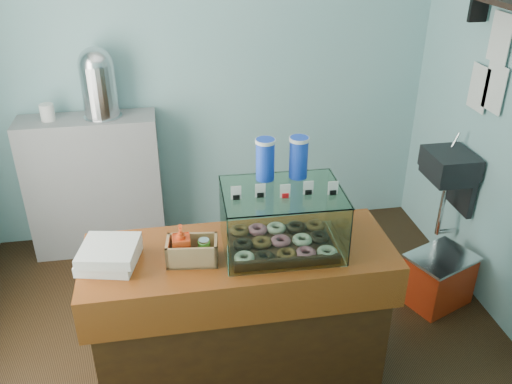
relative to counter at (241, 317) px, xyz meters
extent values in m
plane|color=black|center=(0.00, 0.25, -0.46)|extent=(3.50, 3.50, 0.00)
cube|color=#7FB3B9|center=(0.00, 1.75, 0.94)|extent=(3.50, 0.04, 2.80)
cube|color=#7FB3B9|center=(0.00, -1.25, 0.94)|extent=(3.50, 0.04, 2.80)
cube|color=black|center=(1.58, 0.80, 0.44)|extent=(0.30, 0.35, 0.15)
cube|color=black|center=(1.71, 0.80, 0.24)|extent=(0.04, 0.30, 0.35)
cylinder|color=silver|center=(1.65, 0.90, 0.56)|extent=(0.02, 0.02, 0.12)
cylinder|color=silver|center=(1.58, 0.80, 0.09)|extent=(0.04, 0.04, 0.45)
cube|color=black|center=(1.60, 0.55, 1.54)|extent=(0.25, 1.00, 0.03)
cube|color=black|center=(1.67, 0.95, 1.44)|extent=(0.12, 0.03, 0.18)
cube|color=silver|center=(1.73, 0.70, 0.99)|extent=(0.01, 0.21, 0.30)
cube|color=silver|center=(1.73, 0.87, 0.94)|extent=(0.01, 0.21, 0.30)
cube|color=silver|center=(1.73, 0.75, 1.29)|extent=(0.01, 0.21, 0.30)
cube|color=#3C200B|center=(0.00, 0.00, -0.04)|extent=(1.50, 0.56, 0.84)
cube|color=#531F0B|center=(0.00, 0.00, 0.41)|extent=(1.60, 0.60, 0.06)
cube|color=#531F0B|center=(0.00, -0.28, 0.29)|extent=(1.60, 0.04, 0.18)
cube|color=gray|center=(-0.90, 1.57, 0.09)|extent=(1.00, 0.32, 1.10)
cube|color=#33180F|center=(0.22, 0.00, 0.45)|extent=(0.54, 0.39, 0.02)
torus|color=silver|center=(0.01, -0.12, 0.48)|extent=(0.10, 0.10, 0.03)
torus|color=black|center=(0.11, -0.13, 0.48)|extent=(0.10, 0.10, 0.03)
torus|color=brown|center=(0.22, -0.13, 0.48)|extent=(0.10, 0.10, 0.03)
torus|color=#C75D7C|center=(0.32, -0.13, 0.48)|extent=(0.10, 0.10, 0.03)
torus|color=silver|center=(0.42, -0.13, 0.48)|extent=(0.10, 0.10, 0.03)
torus|color=black|center=(0.01, 0.01, 0.48)|extent=(0.10, 0.10, 0.03)
torus|color=brown|center=(0.12, 0.00, 0.48)|extent=(0.10, 0.10, 0.03)
torus|color=#C75D7C|center=(0.22, 0.00, 0.48)|extent=(0.10, 0.10, 0.03)
torus|color=silver|center=(0.32, 0.00, 0.48)|extent=(0.10, 0.10, 0.03)
torus|color=black|center=(0.42, -0.01, 0.48)|extent=(0.10, 0.10, 0.03)
torus|color=brown|center=(0.02, 0.13, 0.48)|extent=(0.10, 0.10, 0.03)
torus|color=#C75D7C|center=(0.12, 0.13, 0.48)|extent=(0.10, 0.10, 0.03)
torus|color=silver|center=(0.22, 0.13, 0.48)|extent=(0.10, 0.10, 0.03)
torus|color=black|center=(0.32, 0.12, 0.48)|extent=(0.10, 0.10, 0.03)
torus|color=brown|center=(0.43, 0.12, 0.48)|extent=(0.10, 0.10, 0.03)
cube|color=white|center=(0.21, -0.21, 0.60)|extent=(0.59, 0.02, 0.32)
cube|color=white|center=(0.22, 0.21, 0.60)|extent=(0.59, 0.02, 0.32)
cube|color=white|center=(-0.08, 0.01, 0.60)|extent=(0.02, 0.43, 0.32)
cube|color=white|center=(0.51, -0.01, 0.60)|extent=(0.02, 0.43, 0.32)
cube|color=white|center=(0.22, 0.00, 0.77)|extent=(0.61, 0.46, 0.01)
cube|color=silver|center=(-0.02, -0.04, 0.80)|extent=(0.05, 0.01, 0.07)
cube|color=black|center=(-0.02, -0.04, 0.78)|extent=(0.03, 0.02, 0.02)
cube|color=silver|center=(0.10, -0.05, 0.80)|extent=(0.05, 0.01, 0.07)
cube|color=black|center=(0.10, -0.05, 0.78)|extent=(0.03, 0.02, 0.02)
cube|color=silver|center=(0.22, -0.05, 0.80)|extent=(0.05, 0.01, 0.07)
cube|color=red|center=(0.22, -0.05, 0.78)|extent=(0.03, 0.02, 0.02)
cube|color=silver|center=(0.33, -0.05, 0.80)|extent=(0.05, 0.01, 0.07)
cube|color=black|center=(0.33, -0.05, 0.78)|extent=(0.03, 0.02, 0.02)
cube|color=silver|center=(0.45, -0.06, 0.80)|extent=(0.05, 0.01, 0.07)
cube|color=black|center=(0.45, -0.06, 0.78)|extent=(0.03, 0.02, 0.02)
cylinder|color=blue|center=(0.16, 0.15, 0.88)|extent=(0.09, 0.09, 0.22)
cylinder|color=silver|center=(0.16, 0.15, 0.98)|extent=(0.10, 0.10, 0.02)
cylinder|color=blue|center=(0.33, 0.14, 0.88)|extent=(0.09, 0.09, 0.22)
cylinder|color=silver|center=(0.33, 0.14, 0.98)|extent=(0.10, 0.10, 0.02)
cube|color=tan|center=(-0.24, -0.05, 0.45)|extent=(0.27, 0.18, 0.01)
cube|color=tan|center=(-0.25, -0.12, 0.50)|extent=(0.25, 0.04, 0.12)
cube|color=tan|center=(-0.23, 0.02, 0.50)|extent=(0.25, 0.04, 0.12)
cube|color=tan|center=(-0.36, -0.03, 0.50)|extent=(0.03, 0.15, 0.12)
cube|color=tan|center=(-0.12, -0.06, 0.50)|extent=(0.03, 0.15, 0.12)
imported|color=red|center=(-0.29, -0.04, 0.55)|extent=(0.10, 0.10, 0.19)
cylinder|color=#3E8C26|center=(-0.18, -0.06, 0.50)|extent=(0.06, 0.06, 0.10)
cylinder|color=silver|center=(-0.18, -0.06, 0.56)|extent=(0.05, 0.05, 0.01)
cube|color=silver|center=(-0.65, 0.00, 0.47)|extent=(0.32, 0.32, 0.05)
cube|color=silver|center=(-0.64, -0.01, 0.52)|extent=(0.31, 0.31, 0.05)
cylinder|color=silver|center=(-0.77, 1.58, 0.65)|extent=(0.28, 0.28, 0.01)
cylinder|color=silver|center=(-0.77, 1.58, 0.84)|extent=(0.25, 0.25, 0.38)
sphere|color=silver|center=(-0.77, 1.58, 1.03)|extent=(0.25, 0.25, 0.25)
cube|color=#AE290D|center=(1.44, 0.46, -0.28)|extent=(0.50, 0.44, 0.36)
cube|color=silver|center=(1.44, 0.46, -0.09)|extent=(0.52, 0.47, 0.02)
camera|label=1|loc=(-0.31, -2.29, 2.02)|focal=38.00mm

